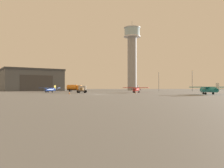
# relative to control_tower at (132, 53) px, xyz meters

# --- Properties ---
(ground_plane) EXTENTS (400.00, 400.00, 0.00)m
(ground_plane) POSITION_rel_control_tower_xyz_m (-15.11, -75.79, -22.61)
(ground_plane) COLOR slate
(control_tower) EXTENTS (9.97, 9.97, 41.98)m
(control_tower) POSITION_rel_control_tower_xyz_m (0.00, 0.00, 0.00)
(control_tower) COLOR gray
(control_tower) RESTS_ON ground_plane
(hangar) EXTENTS (37.79, 35.69, 11.64)m
(hangar) POSITION_rel_control_tower_xyz_m (-55.85, -13.19, -16.77)
(hangar) COLOR #4C5159
(hangar) RESTS_ON ground_plane
(airplane_teal) EXTENTS (10.11, 7.89, 2.98)m
(airplane_teal) POSITION_rel_control_tower_xyz_m (13.74, -78.04, -21.22)
(airplane_teal) COLOR teal
(airplane_teal) RESTS_ON ground_plane
(airplane_blue) EXTENTS (8.53, 6.77, 2.59)m
(airplane_blue) POSITION_rel_control_tower_xyz_m (-34.43, -53.89, -21.40)
(airplane_blue) COLOR #2847A8
(airplane_blue) RESTS_ON ground_plane
(airplane_red) EXTENTS (9.00, 7.08, 2.68)m
(airplane_red) POSITION_rel_control_tower_xyz_m (-3.22, -57.38, -21.36)
(airplane_red) COLOR red
(airplane_red) RESTS_ON ground_plane
(truck_fuel_tanker_orange) EXTENTS (6.77, 3.90, 3.04)m
(truck_fuel_tanker_orange) POSITION_rel_control_tower_xyz_m (-28.78, -35.10, -20.91)
(truck_fuel_tanker_orange) COLOR #38383D
(truck_fuel_tanker_orange) RESTS_ON ground_plane
(truck_flatbed_silver) EXTENTS (3.53, 6.46, 2.39)m
(truck_flatbed_silver) POSITION_rel_control_tower_xyz_m (-21.86, -59.54, -21.43)
(truck_flatbed_silver) COLOR #38383D
(truck_flatbed_silver) RESTS_ON ground_plane
(light_post_west) EXTENTS (0.44, 0.44, 10.11)m
(light_post_west) POSITION_rel_control_tower_xyz_m (26.71, -27.26, -16.69)
(light_post_west) COLOR #38383D
(light_post_west) RESTS_ON ground_plane
(light_post_east) EXTENTS (0.44, 0.44, 9.61)m
(light_post_east) POSITION_rel_control_tower_xyz_m (11.02, -25.35, -16.95)
(light_post_east) COLOR #38383D
(light_post_east) RESTS_ON ground_plane
(traffic_cone_near_left) EXTENTS (0.36, 0.36, 0.56)m
(traffic_cone_near_left) POSITION_rel_control_tower_xyz_m (-4.19, -65.55, -22.33)
(traffic_cone_near_left) COLOR black
(traffic_cone_near_left) RESTS_ON ground_plane
(traffic_cone_near_right) EXTENTS (0.36, 0.36, 0.73)m
(traffic_cone_near_right) POSITION_rel_control_tower_xyz_m (-23.35, -74.35, -22.25)
(traffic_cone_near_right) COLOR black
(traffic_cone_near_right) RESTS_ON ground_plane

